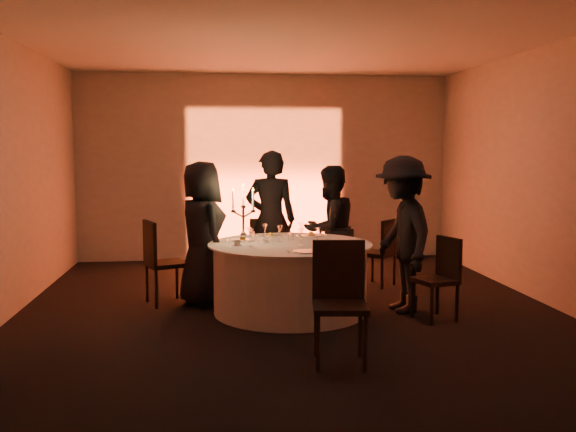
{
  "coord_description": "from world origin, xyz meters",
  "views": [
    {
      "loc": [
        -0.82,
        -6.91,
        1.8
      ],
      "look_at": [
        0.0,
        0.2,
        1.05
      ],
      "focal_mm": 40.0,
      "sensor_mm": 36.0,
      "label": 1
    }
  ],
  "objects": [
    {
      "name": "chair_back_right",
      "position": [
        1.36,
        1.2,
        0.5
      ],
      "size": [
        0.55,
        0.55,
        0.89
      ],
      "rotation": [
        0.0,
        0.0,
        -2.33
      ],
      "color": "black",
      "rests_on": "floor"
    },
    {
      "name": "chair_back_left",
      "position": [
        -0.16,
        1.4,
        0.51
      ],
      "size": [
        0.43,
        0.44,
        0.9
      ],
      "rotation": [
        0.0,
        0.0,
        3.04
      ],
      "color": "black",
      "rests_on": "floor"
    },
    {
      "name": "tumbler_c",
      "position": [
        -0.26,
        0.07,
        0.82
      ],
      "size": [
        0.07,
        0.07,
        0.09
      ],
      "primitive_type": "cylinder",
      "color": "silver",
      "rests_on": "banquet_table"
    },
    {
      "name": "plate_back_left",
      "position": [
        -0.17,
        0.53,
        0.79
      ],
      "size": [
        0.35,
        0.3,
        0.08
      ],
      "color": "white",
      "rests_on": "banquet_table"
    },
    {
      "name": "wine_glass_f",
      "position": [
        -0.44,
        -0.2,
        0.91
      ],
      "size": [
        0.07,
        0.07,
        0.19
      ],
      "color": "silver",
      "rests_on": "banquet_table"
    },
    {
      "name": "wine_glass_g",
      "position": [
        0.1,
        -0.18,
        0.91
      ],
      "size": [
        0.07,
        0.07,
        0.19
      ],
      "color": "silver",
      "rests_on": "banquet_table"
    },
    {
      "name": "guest_left",
      "position": [
        -0.97,
        0.45,
        0.83
      ],
      "size": [
        0.82,
        0.96,
        1.66
      ],
      "primitive_type": "imported",
      "rotation": [
        0.0,
        0.0,
        2.01
      ],
      "color": "black",
      "rests_on": "floor"
    },
    {
      "name": "wall_left",
      "position": [
        -3.0,
        0.0,
        1.5
      ],
      "size": [
        0.0,
        7.0,
        7.0
      ],
      "primitive_type": "plane",
      "rotation": [
        1.57,
        0.0,
        1.57
      ],
      "color": "#A59F99",
      "rests_on": "floor"
    },
    {
      "name": "chair_front",
      "position": [
        0.22,
        -1.68,
        0.58
      ],
      "size": [
        0.5,
        0.5,
        1.02
      ],
      "rotation": [
        0.0,
        0.0,
        -0.12
      ],
      "color": "black",
      "rests_on": "floor"
    },
    {
      "name": "candelabra",
      "position": [
        -0.5,
        0.22,
        1.0
      ],
      "size": [
        0.27,
        0.13,
        0.65
      ],
      "color": "white",
      "rests_on": "banquet_table"
    },
    {
      "name": "wine_glass_c",
      "position": [
        0.17,
        0.3,
        0.91
      ],
      "size": [
        0.07,
        0.07,
        0.19
      ],
      "color": "silver",
      "rests_on": "banquet_table"
    },
    {
      "name": "banquet_table",
      "position": [
        0.0,
        0.0,
        0.38
      ],
      "size": [
        1.8,
        1.8,
        0.77
      ],
      "color": "black",
      "rests_on": "floor"
    },
    {
      "name": "wine_glass_a",
      "position": [
        -0.11,
        0.09,
        0.91
      ],
      "size": [
        0.07,
        0.07,
        0.19
      ],
      "color": "silver",
      "rests_on": "banquet_table"
    },
    {
      "name": "wine_glass_b",
      "position": [
        -0.45,
        -0.07,
        0.91
      ],
      "size": [
        0.07,
        0.07,
        0.19
      ],
      "color": "silver",
      "rests_on": "banquet_table"
    },
    {
      "name": "chair_right",
      "position": [
        1.55,
        -0.47,
        0.49
      ],
      "size": [
        0.48,
        0.48,
        0.87
      ],
      "rotation": [
        0.0,
        0.0,
        -1.25
      ],
      "color": "black",
      "rests_on": "floor"
    },
    {
      "name": "tumbler_b",
      "position": [
        -0.4,
        0.34,
        0.82
      ],
      "size": [
        0.07,
        0.07,
        0.09
      ],
      "primitive_type": "cylinder",
      "color": "silver",
      "rests_on": "banquet_table"
    },
    {
      "name": "uplighter_fixture",
      "position": [
        0.0,
        3.2,
        0.05
      ],
      "size": [
        0.25,
        0.12,
        0.1
      ],
      "primitive_type": "cube",
      "color": "black",
      "rests_on": "floor"
    },
    {
      "name": "guest_back_right",
      "position": [
        0.61,
        0.95,
        0.8
      ],
      "size": [
        0.98,
        0.93,
        1.6
      ],
      "primitive_type": "imported",
      "rotation": [
        0.0,
        0.0,
        -2.57
      ],
      "color": "black",
      "rests_on": "floor"
    },
    {
      "name": "chair_left",
      "position": [
        -1.46,
        0.52,
        0.55
      ],
      "size": [
        0.56,
        0.56,
        0.98
      ],
      "rotation": [
        0.0,
        0.0,
        1.95
      ],
      "color": "black",
      "rests_on": "floor"
    },
    {
      "name": "coffee_cup",
      "position": [
        -0.58,
        -0.1,
        0.8
      ],
      "size": [
        0.11,
        0.11,
        0.07
      ],
      "color": "white",
      "rests_on": "banquet_table"
    },
    {
      "name": "guest_back_left",
      "position": [
        -0.1,
        1.28,
        0.89
      ],
      "size": [
        0.68,
        0.48,
        1.78
      ],
      "primitive_type": "imported",
      "rotation": [
        0.0,
        0.0,
        3.06
      ],
      "color": "black",
      "rests_on": "floor"
    },
    {
      "name": "ceiling",
      "position": [
        0.0,
        0.0,
        3.0
      ],
      "size": [
        7.0,
        7.0,
        0.0
      ],
      "primitive_type": "plane",
      "rotation": [
        3.14,
        0.0,
        0.0
      ],
      "color": "silver",
      "rests_on": "wall_back"
    },
    {
      "name": "tumbler_a",
      "position": [
        0.04,
        0.24,
        0.82
      ],
      "size": [
        0.07,
        0.07,
        0.09
      ],
      "primitive_type": "cylinder",
      "color": "silver",
      "rests_on": "banquet_table"
    },
    {
      "name": "wine_glass_e",
      "position": [
        -0.26,
        0.24,
        0.91
      ],
      "size": [
        0.07,
        0.07,
        0.19
      ],
      "color": "silver",
      "rests_on": "banquet_table"
    },
    {
      "name": "wall_front",
      "position": [
        0.0,
        -3.5,
        1.5
      ],
      "size": [
        7.0,
        0.0,
        7.0
      ],
      "primitive_type": "plane",
      "rotation": [
        -1.57,
        0.0,
        0.0
      ],
      "color": "#A59F99",
      "rests_on": "floor"
    },
    {
      "name": "plate_left",
      "position": [
        -0.51,
        0.24,
        0.79
      ],
      "size": [
        0.36,
        0.26,
        0.08
      ],
      "color": "white",
      "rests_on": "banquet_table"
    },
    {
      "name": "plate_back_right",
      "position": [
        0.32,
        0.55,
        0.79
      ],
      "size": [
        0.35,
        0.25,
        0.08
      ],
      "color": "white",
      "rests_on": "banquet_table"
    },
    {
      "name": "plate_right",
      "position": [
        0.55,
        -0.03,
        0.78
      ],
      "size": [
        0.36,
        0.29,
        0.01
      ],
      "color": "white",
      "rests_on": "banquet_table"
    },
    {
      "name": "guest_right",
      "position": [
        1.24,
        -0.1,
        0.86
      ],
      "size": [
        0.73,
        1.16,
        1.73
      ],
      "primitive_type": "imported",
      "rotation": [
        0.0,
        0.0,
        -1.49
      ],
      "color": "black",
      "rests_on": "floor"
    },
    {
      "name": "wall_back",
      "position": [
        0.0,
        3.5,
        1.5
      ],
      "size": [
        7.0,
        0.0,
        7.0
      ],
      "primitive_type": "plane",
      "rotation": [
        1.57,
        0.0,
        0.0
      ],
      "color": "#A59F99",
      "rests_on": "floor"
    },
    {
      "name": "wine_glass_d",
      "position": [
        0.27,
        -0.19,
        0.91
      ],
      "size": [
        0.07,
        0.07,
        0.19
      ],
      "color": "silver",
      "rests_on": "banquet_table"
    },
    {
      "name": "wall_right",
      "position": [
        3.0,
        0.0,
        1.5
      ],
      "size": [
        0.0,
        7.0,
        7.0
      ],
      "primitive_type": "plane",
      "rotation": [
        1.57,
        0.0,
        -1.57
      ],
      "color": "#A59F99",
      "rests_on": "floor"
    },
    {
      "name": "floor",
      "position": [
        0.0,
        0.0,
        0.0
      ],
      "size": [
        7.0,
        7.0,
        0.0
      ],
      "primitive_type": "plane",
      "color": "black",
      "rests_on": "ground"
    },
    {
      "name": "plate_front",
      "position": [
        0.08,
        -0.62,
        0.78
      ],
      "size": [
        0.36,
        0.25,
        0.01
      ],
      "color": "white",
      "rests_on": "banquet_table"
    }
  ]
}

